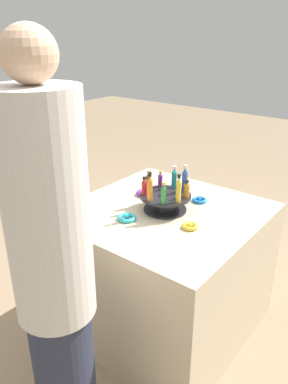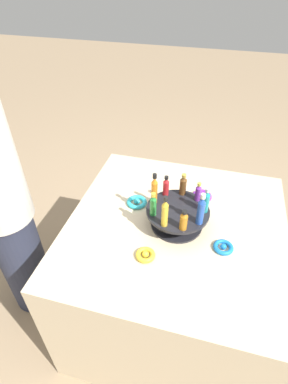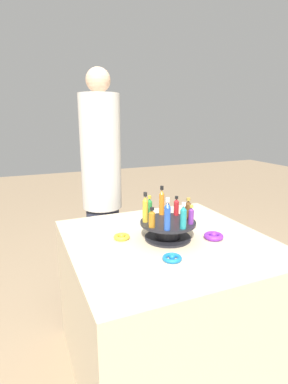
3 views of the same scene
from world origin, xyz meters
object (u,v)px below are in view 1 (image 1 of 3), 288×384
object	(u,v)px
bottle_red	(144,187)
person_figure	(54,277)
bottle_amber	(187,190)
bottle_orange	(150,188)
ribbon_bow_blue	(199,200)
bottle_purple	(160,179)
bottle_gold	(179,190)
bottle_green	(164,194)
bottle_teal	(174,178)
ribbon_bow_teal	(127,218)
ribbon_bow_gold	(190,226)
bottle_blue	(185,179)
ribbon_bow_purple	(144,193)
bottle_brown	(149,181)
display_stand	(165,201)

from	to	relation	value
bottle_red	person_figure	xyz separation A→B (m)	(0.19, -0.73, -0.05)
bottle_red	bottle_amber	bearing A→B (deg)	30.33
bottle_orange	ribbon_bow_blue	distance (m)	0.36
bottle_amber	bottle_purple	world-z (taller)	bottle_amber
bottle_orange	bottle_gold	xyz separation A→B (m)	(0.12, 0.07, -0.00)
bottle_red	bottle_green	world-z (taller)	bottle_green
bottle_teal	bottle_gold	world-z (taller)	bottle_gold
bottle_orange	bottle_teal	bearing A→B (deg)	90.33
bottle_orange	ribbon_bow_teal	size ratio (longest dim) A/B	1.59
bottle_teal	ribbon_bow_gold	world-z (taller)	bottle_teal
bottle_gold	bottle_teal	bearing A→B (deg)	130.33
ribbon_bow_gold	bottle_gold	bearing A→B (deg)	154.40
bottle_blue	ribbon_bow_blue	world-z (taller)	bottle_blue
bottle_teal	ribbon_bow_gold	xyz separation A→B (m)	(0.22, -0.19, -0.13)
ribbon_bow_purple	ribbon_bow_teal	distance (m)	0.31
bottle_green	bottle_gold	bearing A→B (deg)	50.33
bottle_gold	person_figure	size ratio (longest dim) A/B	0.09
bottle_brown	person_figure	xyz separation A→B (m)	(0.21, -0.80, -0.05)
display_stand	bottle_red	world-z (taller)	bottle_red
bottle_blue	bottle_green	world-z (taller)	bottle_blue
display_stand	ribbon_bow_blue	size ratio (longest dim) A/B	3.30
ribbon_bow_blue	person_figure	xyz separation A→B (m)	(0.02, -1.00, 0.08)
bottle_red	bottle_brown	bearing A→B (deg)	110.33
bottle_green	ribbon_bow_gold	distance (m)	0.20
bottle_teal	bottle_red	world-z (taller)	bottle_teal
display_stand	person_figure	size ratio (longest dim) A/B	0.17
display_stand	bottle_purple	bearing A→B (deg)	140.33
bottle_purple	bottle_orange	bearing A→B (deg)	-69.67
bottle_orange	ribbon_bow_gold	size ratio (longest dim) A/B	1.92
bottle_amber	bottle_purple	distance (m)	0.19
bottle_teal	ribbon_bow_purple	bearing A→B (deg)	-173.49
bottle_purple	ribbon_bow_teal	bearing A→B (deg)	-90.44
ribbon_bow_purple	person_figure	world-z (taller)	person_figure
bottle_teal	ribbon_bow_purple	distance (m)	0.23
bottle_brown	bottle_gold	distance (m)	0.21
person_figure	ribbon_bow_teal	bearing A→B (deg)	10.24
ribbon_bow_purple	ribbon_bow_gold	size ratio (longest dim) A/B	1.21
bottle_purple	bottle_red	world-z (taller)	bottle_red
ribbon_bow_gold	bottle_green	bearing A→B (deg)	-176.93
display_stand	bottle_blue	size ratio (longest dim) A/B	1.82
ribbon_bow_purple	bottle_brown	bearing A→B (deg)	-41.89
display_stand	ribbon_bow_purple	distance (m)	0.22
bottle_teal	ribbon_bow_gold	bearing A→B (deg)	-40.64
bottle_green	bottle_teal	bearing A→B (deg)	110.33
bottle_blue	bottle_orange	size ratio (longest dim) A/B	0.98
person_figure	bottle_blue	bearing A→B (deg)	-4.18
bottle_purple	person_figure	bearing A→B (deg)	-77.78
bottle_brown	ribbon_bow_blue	size ratio (longest dim) A/B	1.29
bottle_brown	ribbon_bow_gold	world-z (taller)	bottle_brown
ribbon_bow_purple	person_figure	size ratio (longest dim) A/B	0.06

